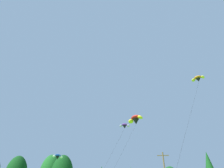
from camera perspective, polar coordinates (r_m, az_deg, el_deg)
parafoil_kite_high_purple at (r=40.63m, az=3.57°, el=-11.77°), size 5.67×14.74×14.81m
parafoil_kite_mid_red_yellow at (r=36.60m, az=6.68°, el=-9.94°), size 7.20×10.20×14.73m
parafoil_kite_far_orange at (r=37.12m, az=23.16°, el=1.37°), size 10.83×10.63×20.21m
parafoil_kite_low_blue_white at (r=46.31m, az=-15.12°, el=-19.24°), size 10.78×19.90×10.18m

